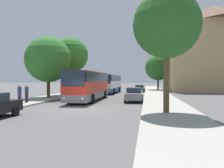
{
  "coord_description": "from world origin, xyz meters",
  "views": [
    {
      "loc": [
        5.34,
        -17.18,
        2.37
      ],
      "look_at": [
        0.58,
        12.79,
        1.79
      ],
      "focal_mm": 35.0,
      "sensor_mm": 36.0,
      "label": 1
    }
  ],
  "objects_px": {
    "pedestrian_waiting_far": "(27,93)",
    "tree_right_near": "(158,67)",
    "bus_front": "(89,85)",
    "tree_left_far": "(70,55)",
    "tree_left_near": "(48,60)",
    "bus_middle": "(110,83)",
    "pedestrian_waiting_near": "(20,94)",
    "parked_car_right_far": "(140,88)",
    "tree_right_mid": "(167,25)",
    "parked_car_right_near": "(134,94)"
  },
  "relations": [
    {
      "from": "bus_middle",
      "to": "tree_left_far",
      "type": "bearing_deg",
      "value": -122.11
    },
    {
      "from": "tree_left_far",
      "to": "pedestrian_waiting_near",
      "type": "bearing_deg",
      "value": -91.37
    },
    {
      "from": "pedestrian_waiting_near",
      "to": "pedestrian_waiting_far",
      "type": "distance_m",
      "value": 1.47
    },
    {
      "from": "bus_front",
      "to": "pedestrian_waiting_far",
      "type": "distance_m",
      "value": 6.89
    },
    {
      "from": "parked_car_right_far",
      "to": "tree_right_mid",
      "type": "height_order",
      "value": "tree_right_mid"
    },
    {
      "from": "pedestrian_waiting_far",
      "to": "tree_right_near",
      "type": "xyz_separation_m",
      "value": [
        14.34,
        30.43,
        4.16
      ]
    },
    {
      "from": "tree_left_far",
      "to": "tree_right_mid",
      "type": "xyz_separation_m",
      "value": [
        12.64,
        -16.28,
        -0.01
      ]
    },
    {
      "from": "tree_right_near",
      "to": "bus_front",
      "type": "bearing_deg",
      "value": -109.35
    },
    {
      "from": "pedestrian_waiting_far",
      "to": "tree_left_far",
      "type": "distance_m",
      "value": 12.45
    },
    {
      "from": "parked_car_right_far",
      "to": "tree_left_near",
      "type": "distance_m",
      "value": 21.26
    },
    {
      "from": "parked_car_right_near",
      "to": "parked_car_right_far",
      "type": "xyz_separation_m",
      "value": [
        -0.01,
        19.82,
        -0.08
      ]
    },
    {
      "from": "bus_middle",
      "to": "pedestrian_waiting_near",
      "type": "xyz_separation_m",
      "value": [
        -5.08,
        -20.22,
        -0.69
      ]
    },
    {
      "from": "pedestrian_waiting_near",
      "to": "tree_left_far",
      "type": "bearing_deg",
      "value": 140.43
    },
    {
      "from": "parked_car_right_near",
      "to": "parked_car_right_far",
      "type": "relative_size",
      "value": 1.1
    },
    {
      "from": "bus_middle",
      "to": "tree_left_far",
      "type": "height_order",
      "value": "tree_left_far"
    },
    {
      "from": "bus_middle",
      "to": "pedestrian_waiting_near",
      "type": "bearing_deg",
      "value": -103.31
    },
    {
      "from": "parked_car_right_far",
      "to": "pedestrian_waiting_far",
      "type": "distance_m",
      "value": 25.79
    },
    {
      "from": "bus_front",
      "to": "tree_left_far",
      "type": "xyz_separation_m",
      "value": [
        -4.76,
        6.93,
        4.32
      ]
    },
    {
      "from": "tree_left_far",
      "to": "tree_right_mid",
      "type": "bearing_deg",
      "value": -52.18
    },
    {
      "from": "bus_front",
      "to": "pedestrian_waiting_far",
      "type": "xyz_separation_m",
      "value": [
        -5.22,
        -4.45,
        -0.71
      ]
    },
    {
      "from": "parked_car_right_near",
      "to": "pedestrian_waiting_far",
      "type": "height_order",
      "value": "pedestrian_waiting_far"
    },
    {
      "from": "pedestrian_waiting_far",
      "to": "tree_left_far",
      "type": "relative_size",
      "value": 0.2
    },
    {
      "from": "bus_middle",
      "to": "tree_right_near",
      "type": "bearing_deg",
      "value": 52.84
    },
    {
      "from": "pedestrian_waiting_near",
      "to": "tree_right_near",
      "type": "distance_m",
      "value": 35.15
    },
    {
      "from": "tree_left_near",
      "to": "tree_right_near",
      "type": "xyz_separation_m",
      "value": [
        14.78,
        24.64,
        0.27
      ]
    },
    {
      "from": "bus_middle",
      "to": "tree_right_mid",
      "type": "xyz_separation_m",
      "value": [
        7.86,
        -23.66,
        4.31
      ]
    },
    {
      "from": "tree_left_far",
      "to": "tree_left_near",
      "type": "bearing_deg",
      "value": -99.07
    },
    {
      "from": "bus_front",
      "to": "tree_left_far",
      "type": "relative_size",
      "value": 1.35
    },
    {
      "from": "bus_front",
      "to": "pedestrian_waiting_near",
      "type": "height_order",
      "value": "bus_front"
    },
    {
      "from": "parked_car_right_far",
      "to": "tree_left_far",
      "type": "relative_size",
      "value": 0.5
    },
    {
      "from": "parked_car_right_near",
      "to": "pedestrian_waiting_near",
      "type": "height_order",
      "value": "pedestrian_waiting_near"
    },
    {
      "from": "tree_right_mid",
      "to": "pedestrian_waiting_near",
      "type": "bearing_deg",
      "value": 165.1
    },
    {
      "from": "pedestrian_waiting_far",
      "to": "tree_right_mid",
      "type": "xyz_separation_m",
      "value": [
        13.1,
        -4.9,
        5.03
      ]
    },
    {
      "from": "bus_middle",
      "to": "tree_left_near",
      "type": "height_order",
      "value": "tree_left_near"
    },
    {
      "from": "bus_middle",
      "to": "tree_left_far",
      "type": "distance_m",
      "value": 9.79
    },
    {
      "from": "bus_front",
      "to": "bus_middle",
      "type": "bearing_deg",
      "value": 89.47
    },
    {
      "from": "parked_car_right_far",
      "to": "tree_right_mid",
      "type": "bearing_deg",
      "value": 97.77
    },
    {
      "from": "bus_middle",
      "to": "pedestrian_waiting_near",
      "type": "distance_m",
      "value": 20.86
    },
    {
      "from": "pedestrian_waiting_far",
      "to": "tree_right_near",
      "type": "height_order",
      "value": "tree_right_near"
    },
    {
      "from": "pedestrian_waiting_near",
      "to": "tree_left_near",
      "type": "relative_size",
      "value": 0.24
    },
    {
      "from": "parked_car_right_far",
      "to": "pedestrian_waiting_near",
      "type": "bearing_deg",
      "value": 70.12
    },
    {
      "from": "parked_car_right_near",
      "to": "tree_right_mid",
      "type": "xyz_separation_m",
      "value": [
        2.66,
        -8.67,
        5.27
      ]
    },
    {
      "from": "tree_right_near",
      "to": "pedestrian_waiting_near",
      "type": "bearing_deg",
      "value": -113.99
    },
    {
      "from": "parked_car_right_far",
      "to": "tree_right_near",
      "type": "xyz_separation_m",
      "value": [
        3.92,
        6.85,
        4.48
      ]
    },
    {
      "from": "pedestrian_waiting_near",
      "to": "parked_car_right_far",
      "type": "bearing_deg",
      "value": 119.49
    },
    {
      "from": "tree_right_near",
      "to": "tree_right_mid",
      "type": "bearing_deg",
      "value": -92.02
    },
    {
      "from": "parked_car_right_far",
      "to": "tree_left_near",
      "type": "relative_size",
      "value": 0.56
    },
    {
      "from": "parked_car_right_near",
      "to": "tree_right_mid",
      "type": "bearing_deg",
      "value": 106.33
    },
    {
      "from": "pedestrian_waiting_far",
      "to": "tree_right_near",
      "type": "bearing_deg",
      "value": 60.52
    },
    {
      "from": "tree_right_mid",
      "to": "tree_left_far",
      "type": "bearing_deg",
      "value": 127.82
    }
  ]
}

